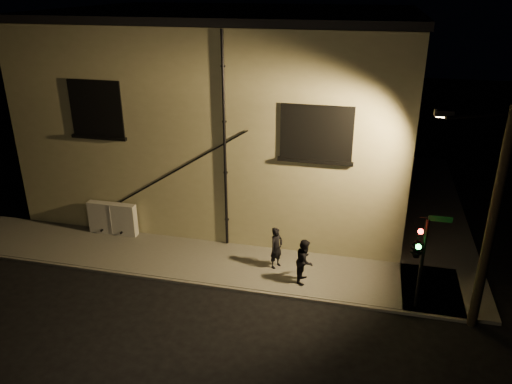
% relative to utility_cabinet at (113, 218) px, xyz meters
% --- Properties ---
extents(ground, '(90.00, 90.00, 0.00)m').
position_rel_utility_cabinet_xyz_m(ground, '(6.71, -2.70, -0.81)').
color(ground, black).
extents(sidewalk, '(21.00, 16.00, 0.12)m').
position_rel_utility_cabinet_xyz_m(sidewalk, '(7.94, 1.69, -0.75)').
color(sidewalk, '#5A5951').
rests_on(sidewalk, ground).
extents(building, '(16.20, 12.23, 8.80)m').
position_rel_utility_cabinet_xyz_m(building, '(3.71, 6.29, 3.60)').
color(building, tan).
rests_on(building, ground).
extents(utility_cabinet, '(2.09, 0.35, 1.37)m').
position_rel_utility_cabinet_xyz_m(utility_cabinet, '(0.00, 0.00, 0.00)').
color(utility_cabinet, '#B9B9B0').
rests_on(utility_cabinet, sidewalk).
extents(pedestrian_a, '(0.62, 0.70, 1.60)m').
position_rel_utility_cabinet_xyz_m(pedestrian_a, '(7.19, -1.04, 0.11)').
color(pedestrian_a, black).
rests_on(pedestrian_a, sidewalk).
extents(pedestrian_b, '(0.66, 0.83, 1.62)m').
position_rel_utility_cabinet_xyz_m(pedestrian_b, '(8.35, -1.74, 0.12)').
color(pedestrian_b, black).
rests_on(pedestrian_b, sidewalk).
extents(traffic_signal, '(1.23, 1.94, 3.31)m').
position_rel_utility_cabinet_xyz_m(traffic_signal, '(11.92, -2.51, 1.53)').
color(traffic_signal, black).
rests_on(traffic_signal, sidewalk).
extents(streetlamp_pole, '(2.02, 1.39, 7.00)m').
position_rel_utility_cabinet_xyz_m(streetlamp_pole, '(13.72, -2.73, 2.92)').
color(streetlamp_pole, black).
rests_on(streetlamp_pole, ground).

